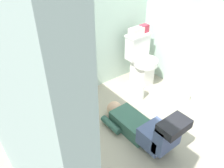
{
  "coord_description": "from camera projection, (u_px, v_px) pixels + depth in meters",
  "views": [
    {
      "loc": [
        -1.34,
        -1.3,
        1.97
      ],
      "look_at": [
        0.04,
        0.44,
        0.45
      ],
      "focal_mm": 36.42,
      "sensor_mm": 36.0,
      "label": 1
    }
  ],
  "objects": [
    {
      "name": "ground_plane",
      "position": [
        133.0,
        135.0,
        2.66
      ],
      "size": [
        2.85,
        3.11,
        0.04
      ],
      "primitive_type": "cube",
      "color": "#A09784"
    },
    {
      "name": "wall_back",
      "position": [
        75.0,
        8.0,
        2.68
      ],
      "size": [
        2.51,
        0.08,
        2.4
      ],
      "primitive_type": "cube",
      "color": "#B2CBBB",
      "rests_on": "ground_plane"
    },
    {
      "name": "wall_right",
      "position": [
        217.0,
        11.0,
        2.59
      ],
      "size": [
        0.08,
        2.11,
        2.4
      ],
      "primitive_type": "cube",
      "color": "#B2CBBB",
      "rests_on": "ground_plane"
    },
    {
      "name": "toilet",
      "position": [
        141.0,
        60.0,
        3.35
      ],
      "size": [
        0.36,
        0.46,
        0.75
      ],
      "color": "silver",
      "rests_on": "ground_plane"
    },
    {
      "name": "vanity_cabinet",
      "position": [
        40.0,
        101.0,
        2.48
      ],
      "size": [
        0.6,
        0.53,
        0.82
      ],
      "color": "silver",
      "rests_on": "ground_plane"
    },
    {
      "name": "faucet",
      "position": [
        26.0,
        59.0,
        2.32
      ],
      "size": [
        0.02,
        0.02,
        0.1
      ],
      "primitive_type": "cylinder",
      "color": "silver",
      "rests_on": "vanity_cabinet"
    },
    {
      "name": "person_plumber",
      "position": [
        143.0,
        127.0,
        2.49
      ],
      "size": [
        0.39,
        1.06,
        0.52
      ],
      "color": "#33594C",
      "rests_on": "ground_plane"
    },
    {
      "name": "tissue_box",
      "position": [
        136.0,
        31.0,
        3.14
      ],
      "size": [
        0.22,
        0.11,
        0.1
      ],
      "primitive_type": "cube",
      "color": "silver",
      "rests_on": "toilet"
    },
    {
      "name": "toiletry_bag",
      "position": [
        144.0,
        29.0,
        3.22
      ],
      "size": [
        0.12,
        0.09,
        0.11
      ],
      "primitive_type": "cube",
      "color": "#B22D3F",
      "rests_on": "toilet"
    },
    {
      "name": "soap_dispenser",
      "position": [
        7.0,
        64.0,
        2.2
      ],
      "size": [
        0.06,
        0.06,
        0.17
      ],
      "color": "#448C65",
      "rests_on": "vanity_cabinet"
    },
    {
      "name": "bottle_amber",
      "position": [
        16.0,
        63.0,
        2.23
      ],
      "size": [
        0.05,
        0.05,
        0.12
      ],
      "primitive_type": "cylinder",
      "color": "gold",
      "rests_on": "vanity_cabinet"
    },
    {
      "name": "bottle_clear",
      "position": [
        25.0,
        62.0,
        2.27
      ],
      "size": [
        0.05,
        0.05,
        0.1
      ],
      "primitive_type": "cylinder",
      "color": "silver",
      "rests_on": "vanity_cabinet"
    },
    {
      "name": "bottle_white",
      "position": [
        32.0,
        57.0,
        2.29
      ],
      "size": [
        0.06,
        0.06,
        0.17
      ],
      "primitive_type": "cylinder",
      "color": "white",
      "rests_on": "vanity_cabinet"
    },
    {
      "name": "paper_towel_roll",
      "position": [
        140.0,
        92.0,
        3.13
      ],
      "size": [
        0.11,
        0.11,
        0.23
      ],
      "primitive_type": "cylinder",
      "color": "white",
      "rests_on": "ground_plane"
    },
    {
      "name": "toilet_paper_roll",
      "position": [
        186.0,
        97.0,
        3.15
      ],
      "size": [
        0.11,
        0.11,
        0.1
      ],
      "primitive_type": "cylinder",
      "color": "white",
      "rests_on": "ground_plane"
    }
  ]
}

